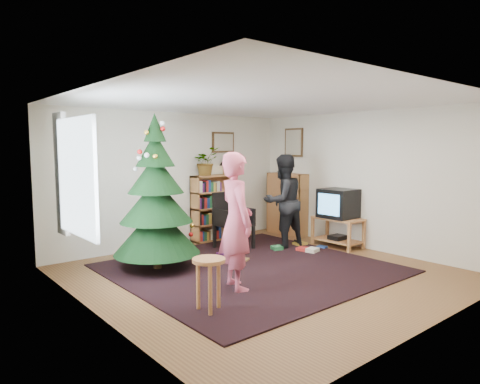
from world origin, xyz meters
TOP-DOWN VIEW (x-y plane):
  - floor at (0.00, 0.00)m, footprint 5.00×5.00m
  - ceiling at (0.00, 0.00)m, footprint 5.00×5.00m
  - wall_back at (0.00, 2.50)m, footprint 5.00×0.02m
  - wall_front at (0.00, -2.50)m, footprint 5.00×0.02m
  - wall_left at (-2.50, 0.00)m, footprint 0.02×5.00m
  - wall_right at (2.50, 0.00)m, footprint 0.02×5.00m
  - rug at (0.00, 0.30)m, footprint 3.80×3.60m
  - window_pane at (-2.47, 0.60)m, footprint 0.04×1.20m
  - curtain at (-2.43, 1.30)m, footprint 0.06×0.35m
  - picture_back at (1.15, 2.48)m, footprint 0.55×0.03m
  - picture_right at (2.48, 1.75)m, footprint 0.03×0.50m
  - christmas_tree at (-1.11, 1.18)m, footprint 1.30×1.30m
  - bookshelf_back at (0.81, 2.34)m, footprint 0.95×0.30m
  - bookshelf_right at (2.34, 1.80)m, footprint 0.30×0.95m
  - tv_stand at (2.22, 0.37)m, footprint 0.50×0.90m
  - crt_tv at (2.22, 0.37)m, footprint 0.57×0.61m
  - armchair at (0.60, 1.57)m, footprint 0.57×0.57m
  - stool at (-1.50, -0.70)m, footprint 0.37×0.37m
  - person_standing at (-0.75, -0.28)m, footprint 0.60×0.75m
  - person_by_chair at (1.40, 1.00)m, footprint 0.89×0.72m
  - potted_plant at (0.61, 2.34)m, footprint 0.56×0.50m
  - table_lamp at (1.11, 2.34)m, footprint 0.27×0.27m
  - floor_clutter at (1.13, 0.69)m, footprint 1.96×0.93m

SIDE VIEW (x-z plane):
  - floor at x=0.00m, z-range 0.00..0.00m
  - rug at x=0.00m, z-range 0.00..0.02m
  - floor_clutter at x=1.13m, z-range 0.00..0.08m
  - tv_stand at x=2.22m, z-range 0.05..0.60m
  - stool at x=-1.50m, z-range 0.17..0.79m
  - armchair at x=0.60m, z-range 0.04..1.07m
  - bookshelf_back at x=0.81m, z-range 0.01..1.31m
  - bookshelf_right at x=2.34m, z-range 0.01..1.31m
  - crt_tv at x=2.22m, z-range 0.55..1.08m
  - person_by_chair at x=1.40m, z-range 0.00..1.72m
  - person_standing at x=-0.75m, z-range 0.00..1.79m
  - christmas_tree at x=-1.11m, z-range -0.20..2.15m
  - wall_back at x=0.00m, z-range 0.00..2.50m
  - wall_front at x=0.00m, z-range 0.00..2.50m
  - wall_left at x=-2.50m, z-range 0.00..2.50m
  - wall_right at x=2.50m, z-range 0.00..2.50m
  - window_pane at x=-2.47m, z-range 0.80..2.20m
  - curtain at x=-2.43m, z-range 0.70..2.30m
  - table_lamp at x=1.11m, z-range 1.36..1.72m
  - potted_plant at x=0.61m, z-range 1.30..1.85m
  - picture_back at x=1.15m, z-range 1.74..2.16m
  - picture_right at x=2.48m, z-range 1.65..2.25m
  - ceiling at x=0.00m, z-range 2.50..2.50m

